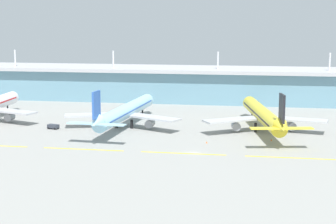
{
  "coord_description": "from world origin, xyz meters",
  "views": [
    {
      "loc": [
        19.76,
        -168.36,
        42.89
      ],
      "look_at": [
        -14.34,
        36.08,
        7.0
      ],
      "focal_mm": 56.74,
      "sensor_mm": 36.0,
      "label": 1
    }
  ],
  "objects_px": {
    "airliner_far_middle": "(263,115)",
    "safety_cone_nose_front": "(207,142)",
    "safety_cone_left_wingtip": "(271,140)",
    "pushback_tug": "(53,126)",
    "airliner_near_middle": "(125,112)"
  },
  "relations": [
    {
      "from": "safety_cone_left_wingtip",
      "to": "safety_cone_nose_front",
      "type": "distance_m",
      "value": 23.96
    },
    {
      "from": "airliner_near_middle",
      "to": "pushback_tug",
      "type": "height_order",
      "value": "airliner_near_middle"
    },
    {
      "from": "pushback_tug",
      "to": "safety_cone_nose_front",
      "type": "bearing_deg",
      "value": -13.22
    },
    {
      "from": "pushback_tug",
      "to": "safety_cone_nose_front",
      "type": "height_order",
      "value": "pushback_tug"
    },
    {
      "from": "airliner_near_middle",
      "to": "pushback_tug",
      "type": "bearing_deg",
      "value": -164.08
    },
    {
      "from": "safety_cone_left_wingtip",
      "to": "safety_cone_nose_front",
      "type": "relative_size",
      "value": 1.0
    },
    {
      "from": "airliner_near_middle",
      "to": "safety_cone_left_wingtip",
      "type": "bearing_deg",
      "value": -14.45
    },
    {
      "from": "safety_cone_left_wingtip",
      "to": "safety_cone_nose_front",
      "type": "bearing_deg",
      "value": -161.13
    },
    {
      "from": "airliner_near_middle",
      "to": "safety_cone_nose_front",
      "type": "relative_size",
      "value": 102.67
    },
    {
      "from": "safety_cone_left_wingtip",
      "to": "safety_cone_nose_front",
      "type": "xyz_separation_m",
      "value": [
        -22.67,
        -7.75,
        0.0
      ]
    },
    {
      "from": "safety_cone_nose_front",
      "to": "safety_cone_left_wingtip",
      "type": "bearing_deg",
      "value": 18.87
    },
    {
      "from": "airliner_near_middle",
      "to": "safety_cone_left_wingtip",
      "type": "xyz_separation_m",
      "value": [
        57.89,
        -14.92,
        -6.11
      ]
    },
    {
      "from": "airliner_near_middle",
      "to": "safety_cone_left_wingtip",
      "type": "relative_size",
      "value": 102.67
    },
    {
      "from": "pushback_tug",
      "to": "airliner_far_middle",
      "type": "bearing_deg",
      "value": 6.44
    },
    {
      "from": "airliner_far_middle",
      "to": "safety_cone_nose_front",
      "type": "bearing_deg",
      "value": -129.34
    }
  ]
}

